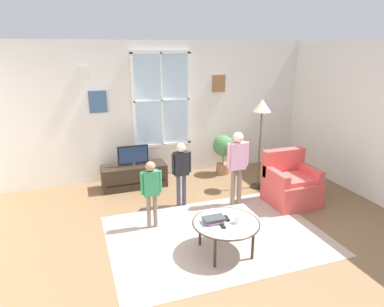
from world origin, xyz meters
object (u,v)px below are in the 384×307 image
at_px(book_stack, 214,220).
at_px(person_black_shirt, 181,167).
at_px(potted_plant_by_window, 223,150).
at_px(tv_stand, 134,176).
at_px(television, 133,155).
at_px(remote_near_books, 222,225).
at_px(remote_near_cup, 227,218).
at_px(person_green_shirt, 151,187).
at_px(coffee_table, 226,224).
at_px(person_pink_shirt, 237,160).
at_px(floor_lamp, 262,115).
at_px(armchair, 290,184).
at_px(cup, 237,219).

bearing_deg(book_stack, person_black_shirt, 88.92).
bearing_deg(potted_plant_by_window, person_black_shirt, -137.77).
xyz_separation_m(tv_stand, television, (0.00, -0.00, 0.41)).
height_order(book_stack, remote_near_books, book_stack).
bearing_deg(potted_plant_by_window, book_stack, -116.63).
relative_size(remote_near_cup, person_green_shirt, 0.14).
relative_size(coffee_table, remote_near_books, 6.15).
relative_size(person_pink_shirt, floor_lamp, 0.75).
bearing_deg(potted_plant_by_window, remote_near_cup, -113.30).
relative_size(tv_stand, person_green_shirt, 1.17).
xyz_separation_m(book_stack, person_green_shirt, (-0.60, 0.88, 0.18)).
distance_m(television, potted_plant_by_window, 1.87).
distance_m(book_stack, person_black_shirt, 1.45).
height_order(armchair, person_pink_shirt, person_pink_shirt).
distance_m(tv_stand, potted_plant_by_window, 1.89).
bearing_deg(armchair, remote_near_books, -148.29).
xyz_separation_m(tv_stand, person_pink_shirt, (1.47, -1.32, 0.57)).
xyz_separation_m(television, remote_near_books, (0.63, -2.62, -0.19)).
relative_size(remote_near_books, person_pink_shirt, 0.11).
height_order(book_stack, person_black_shirt, person_black_shirt).
xyz_separation_m(television, potted_plant_by_window, (1.86, 0.09, -0.11)).
xyz_separation_m(book_stack, remote_near_cup, (0.19, 0.02, -0.02)).
height_order(television, potted_plant_by_window, potted_plant_by_window).
distance_m(coffee_table, remote_near_cup, 0.09).
bearing_deg(book_stack, potted_plant_by_window, 63.37).
height_order(tv_stand, person_green_shirt, person_green_shirt).
distance_m(book_stack, cup, 0.29).
bearing_deg(armchair, book_stack, -152.29).
bearing_deg(person_green_shirt, cup, -48.86).
height_order(armchair, potted_plant_by_window, armchair).
distance_m(remote_near_cup, person_black_shirt, 1.44).
bearing_deg(potted_plant_by_window, coffee_table, -113.56).
height_order(book_stack, potted_plant_by_window, potted_plant_by_window).
xyz_separation_m(television, remote_near_cup, (0.76, -2.47, -0.19)).
distance_m(tv_stand, coffee_table, 2.65).
height_order(coffee_table, floor_lamp, floor_lamp).
bearing_deg(person_black_shirt, coffee_table, -85.39).
height_order(cup, remote_near_books, cup).
bearing_deg(book_stack, remote_near_books, -63.90).
distance_m(remote_near_cup, person_pink_shirt, 1.40).
bearing_deg(armchair, remote_near_cup, -150.09).
xyz_separation_m(television, floor_lamp, (2.18, -0.79, 0.76)).
bearing_deg(cup, television, 107.88).
bearing_deg(cup, potted_plant_by_window, 69.22).
relative_size(armchair, floor_lamp, 0.53).
height_order(tv_stand, cup, cup).
xyz_separation_m(person_black_shirt, potted_plant_by_window, (1.27, 1.15, -0.16)).
xyz_separation_m(cup, person_black_shirt, (-0.25, 1.54, 0.20)).
distance_m(armchair, person_pink_shirt, 1.03).
xyz_separation_m(remote_near_books, potted_plant_by_window, (1.23, 2.71, 0.08)).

